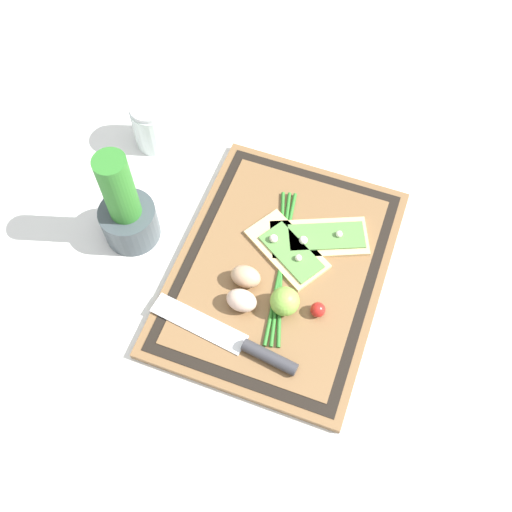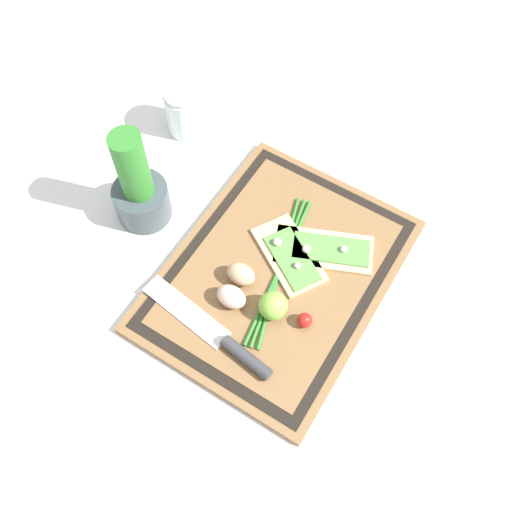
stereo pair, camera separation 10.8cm
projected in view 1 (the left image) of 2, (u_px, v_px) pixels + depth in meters
The scene contains 12 objects.
ground_plane at pixel (280, 273), 1.12m from camera, with size 6.00×6.00×0.00m, color silver.
cutting_board at pixel (280, 270), 1.11m from camera, with size 0.49×0.38×0.02m.
pizza_slice_near at pixel (321, 238), 1.13m from camera, with size 0.15×0.20×0.02m.
pizza_slice_far at pixel (288, 250), 1.12m from camera, with size 0.15×0.18×0.02m.
knife at pixel (247, 347), 1.02m from camera, with size 0.07×0.28×0.02m.
egg_brown at pixel (246, 277), 1.07m from camera, with size 0.04×0.06×0.04m, color tan.
egg_pink at pixel (242, 300), 1.05m from camera, with size 0.04×0.06×0.04m, color beige.
lime at pixel (285, 301), 1.04m from camera, with size 0.05×0.05×0.05m, color #7FB742.
cherry_tomato_red at pixel (318, 310), 1.05m from camera, with size 0.03×0.03×0.03m, color red.
scallion_bunch at pixel (281, 265), 1.10m from camera, with size 0.32×0.10×0.01m.
herb_pot at pixel (126, 211), 1.09m from camera, with size 0.11×0.11×0.23m.
sauce_jar at pixel (153, 127), 1.23m from camera, with size 0.08×0.08×0.11m.
Camera 1 is at (-0.49, -0.13, 1.00)m, focal length 42.00 mm.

